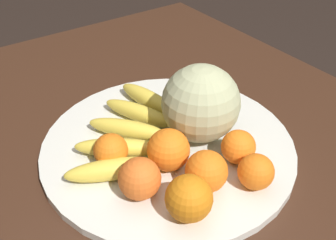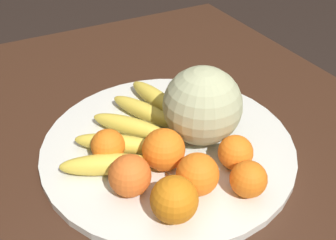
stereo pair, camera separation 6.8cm
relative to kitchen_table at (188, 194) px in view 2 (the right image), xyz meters
name	(u,v)px [view 2 (the right image)]	position (x,y,z in m)	size (l,w,h in m)	color
kitchen_table	(188,194)	(0.00, 0.00, 0.00)	(1.24, 0.87, 0.77)	#3D2316
fruit_bowl	(168,145)	(0.02, 0.03, 0.12)	(0.45, 0.45, 0.01)	silver
melon	(202,106)	(0.01, -0.03, 0.20)	(0.14, 0.14, 0.14)	#B2B789
banana_bunch	(133,127)	(0.07, 0.08, 0.15)	(0.26, 0.27, 0.04)	#473819
orange_front_left	(174,200)	(-0.13, 0.10, 0.16)	(0.07, 0.07, 0.07)	orange
orange_front_right	(130,176)	(-0.06, 0.14, 0.16)	(0.07, 0.07, 0.07)	orange
orange_mid_center	(248,179)	(-0.14, -0.02, 0.16)	(0.06, 0.06, 0.06)	orange
orange_back_left	(235,152)	(-0.08, -0.03, 0.16)	(0.06, 0.06, 0.06)	orange
orange_back_right	(164,150)	(-0.03, 0.07, 0.17)	(0.07, 0.07, 0.07)	orange
orange_top_small	(197,174)	(-0.10, 0.05, 0.16)	(0.07, 0.07, 0.07)	orange
orange_side_extra	(108,146)	(0.03, 0.14, 0.16)	(0.06, 0.06, 0.06)	orange
produce_tag	(185,176)	(-0.07, 0.05, 0.13)	(0.09, 0.05, 0.00)	white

